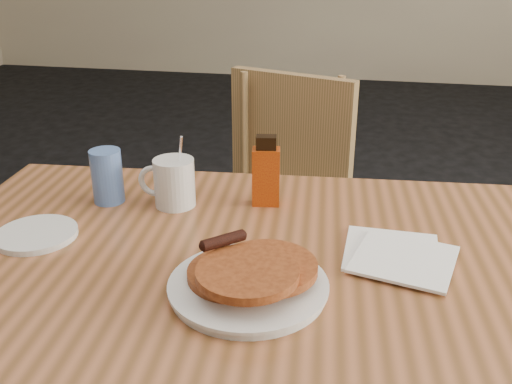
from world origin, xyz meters
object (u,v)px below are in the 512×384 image
Objects in this scene: main_table at (242,276)px; blue_tumbler at (107,176)px; coffee_mug at (173,182)px; chair_main_far at (285,198)px; pancake_plate at (249,279)px; syrup_bottle at (266,173)px.

main_table is 11.24× the size of blue_tumbler.
chair_main_far is at bearing 61.95° from coffee_mug.
blue_tumbler reaches higher than main_table.
coffee_mug is at bearing 127.48° from pancake_plate.
chair_main_far is 3.42× the size of pancake_plate.
pancake_plate is at bearing -71.47° from main_table.
blue_tumbler is at bearing 142.43° from pancake_plate.
main_table is at bearing -68.71° from chair_main_far.
syrup_bottle is (0.00, 0.25, 0.11)m from main_table.
syrup_bottle is (-0.04, 0.35, 0.05)m from pancake_plate.
chair_main_far reaches higher than coffee_mug.
main_table is 1.48× the size of chair_main_far.
blue_tumbler is (-0.35, -0.06, -0.01)m from syrup_bottle.
chair_main_far reaches higher than main_table.
blue_tumbler is (-0.39, 0.30, 0.04)m from pancake_plate.
chair_main_far reaches higher than pancake_plate.
pancake_plate is 1.69× the size of syrup_bottle.
blue_tumbler is at bearing -102.66° from chair_main_far.
coffee_mug is (-0.20, 0.20, 0.10)m from main_table.
syrup_bottle reaches higher than main_table.
main_table is at bearing 108.53° from pancake_plate.
chair_main_far is at bearing 84.29° from syrup_bottle.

